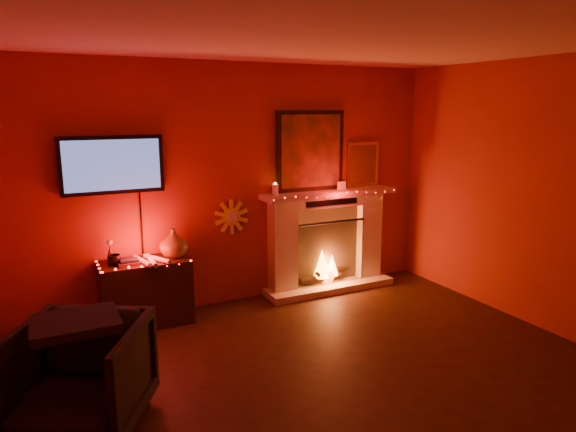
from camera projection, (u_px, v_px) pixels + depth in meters
name	position (u px, v px, depth m)	size (l,w,h in m)	color
room	(361.00, 233.00, 3.56)	(5.00, 5.00, 5.00)	black
fireplace	(326.00, 231.00, 6.28)	(1.72, 0.40, 2.18)	beige
tv	(112.00, 165.00, 5.09)	(1.00, 0.07, 1.24)	black
sunburst_clock	(232.00, 217.00, 5.79)	(0.40, 0.03, 0.40)	yellow
console_table	(148.00, 288.00, 5.28)	(0.90, 0.52, 0.98)	black
armchair	(80.00, 377.00, 3.52)	(0.83, 0.85, 0.78)	black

